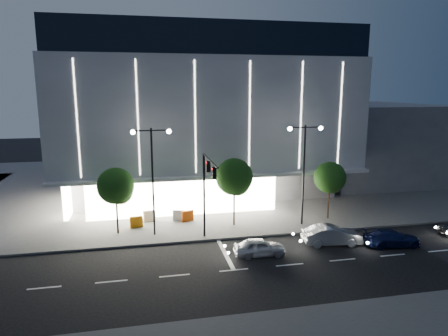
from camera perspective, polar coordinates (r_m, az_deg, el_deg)
name	(u,v)px	position (r m, az deg, el deg)	size (l,w,h in m)	color
ground	(201,263)	(28.82, -3.27, -13.44)	(160.00, 160.00, 0.00)	black
sidewalk_museum	(212,182)	(52.07, -1.76, -2.01)	(70.00, 40.00, 0.15)	#474747
museum	(197,112)	(48.77, -3.84, 8.00)	(30.00, 25.80, 18.00)	#4C4C51
annex_building	(361,140)	(58.54, 18.94, 3.76)	(16.00, 20.00, 10.00)	#4C4C51
traffic_mast	(207,182)	(30.46, -2.45, -2.05)	(0.33, 5.89, 7.07)	black
street_lamp_west	(152,166)	(32.50, -10.21, 0.30)	(3.16, 0.36, 9.00)	black
street_lamp_east	(304,160)	(35.28, 11.39, 1.12)	(3.16, 0.36, 9.00)	black
tree_left	(116,188)	(33.97, -15.17, -2.76)	(3.02, 3.02, 5.72)	black
tree_mid	(234,179)	(34.71, 1.50, -1.56)	(3.25, 3.25, 6.15)	black
tree_right	(330,179)	(37.86, 14.89, -1.55)	(2.91, 2.91, 5.51)	black
car_lead	(260,247)	(29.86, 5.10, -11.20)	(1.53, 3.80, 1.29)	#B5B6BD
car_second	(332,235)	(32.80, 15.14, -9.26)	(1.61, 4.61, 1.52)	silver
car_third	(392,238)	(34.09, 22.85, -9.19)	(1.80, 4.43, 1.29)	#141B4B
barrier_a	(136,222)	(35.84, -12.42, -7.53)	(1.10, 0.25, 1.00)	orange
barrier_b	(149,216)	(37.25, -10.61, -6.73)	(1.10, 0.25, 1.00)	silver
barrier_c	(188,216)	(36.73, -5.22, -6.84)	(1.10, 0.25, 1.00)	#D84C0C
barrier_d	(179,216)	(36.94, -6.46, -6.76)	(1.10, 0.25, 1.00)	#BDBDBD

